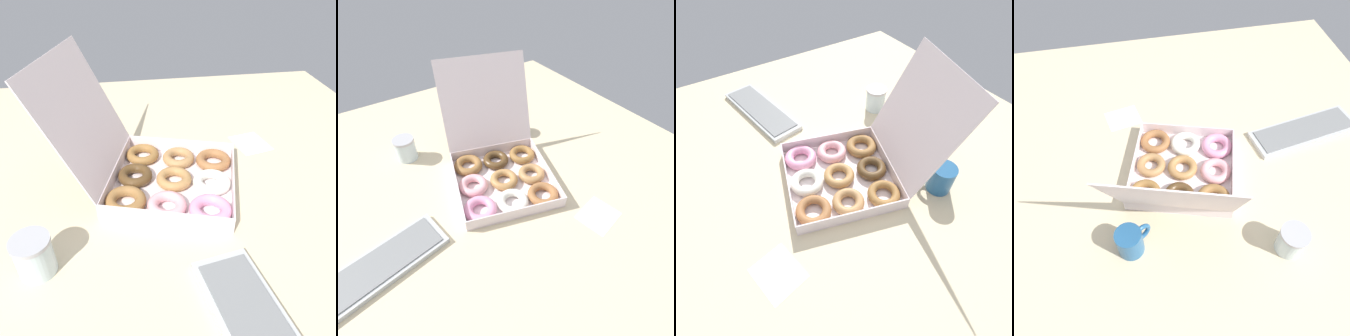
{
  "view_description": "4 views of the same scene",
  "coord_description": "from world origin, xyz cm",
  "views": [
    {
      "loc": [
        -73.83,
        12.06,
        63.56
      ],
      "look_at": [
        6.11,
        -0.4,
        4.23
      ],
      "focal_mm": 35.0,
      "sensor_mm": 36.0,
      "label": 1
    },
    {
      "loc": [
        -35.56,
        -61.27,
        75.82
      ],
      "look_at": [
        6.08,
        0.72,
        4.71
      ],
      "focal_mm": 28.0,
      "sensor_mm": 36.0,
      "label": 2
    },
    {
      "loc": [
        53.26,
        -32.01,
        73.05
      ],
      "look_at": [
        2.9,
        0.57,
        3.88
      ],
      "focal_mm": 28.0,
      "sensor_mm": 36.0,
      "label": 3
    },
    {
      "loc": [
        17.83,
        68.02,
        97.48
      ],
      "look_at": [
        4.14,
        0.88,
        5.32
      ],
      "focal_mm": 35.0,
      "sensor_mm": 36.0,
      "label": 4
    }
  ],
  "objects": [
    {
      "name": "coffee_mug",
      "position": [
        24.75,
        24.58,
        5.16
      ],
      "size": [
        11.17,
        8.84,
        10.06
      ],
      "color": "#245B8F",
      "rests_on": "ground_plane"
    },
    {
      "name": "paper_napkin",
      "position": [
        22.32,
        -33.47,
        0.07
      ],
      "size": [
        15.31,
        13.76,
        0.15
      ],
      "primitive_type": "cube",
      "rotation": [
        0.0,
        0.0,
        0.2
      ],
      "color": "white",
      "rests_on": "ground_plane"
    },
    {
      "name": "donut_box",
      "position": [
        3.66,
        1.13,
        3.96
      ],
      "size": [
        49.86,
        59.69,
        38.12
      ],
      "color": "white",
      "rests_on": "ground_plane"
    },
    {
      "name": "keyboard",
      "position": [
        -48.21,
        -10.75,
        1.06
      ],
      "size": [
        45.39,
        20.68,
        2.2
      ],
      "color": "#BABEBF",
      "rests_on": "ground_plane"
    },
    {
      "name": "ground_plane",
      "position": [
        0.0,
        0.0,
        -1.0
      ],
      "size": [
        180.0,
        180.0,
        2.0
      ],
      "primitive_type": "cube",
      "color": "beige"
    },
    {
      "name": "glass_jar",
      "position": [
        -22.93,
        34.14,
        5.08
      ],
      "size": [
        8.84,
        8.84,
        10.06
      ],
      "color": "silver",
      "rests_on": "ground_plane"
    }
  ]
}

